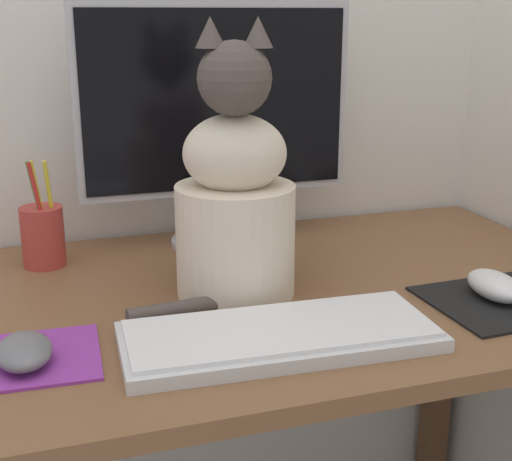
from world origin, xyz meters
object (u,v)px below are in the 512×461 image
(keyboard, at_px, (280,335))
(computer_mouse_left, at_px, (24,351))
(monitor, at_px, (216,115))
(computer_mouse_right, at_px, (495,286))
(pen_cup, at_px, (43,235))
(cat, at_px, (235,197))

(keyboard, relative_size, computer_mouse_left, 4.17)
(monitor, relative_size, computer_mouse_left, 4.94)
(computer_mouse_left, relative_size, computer_mouse_right, 0.93)
(computer_mouse_left, xyz_separation_m, pen_cup, (0.04, 0.36, 0.03))
(computer_mouse_right, height_order, pen_cup, pen_cup)
(cat, bearing_deg, computer_mouse_right, -8.66)
(keyboard, height_order, pen_cup, pen_cup)
(monitor, distance_m, pen_cup, 0.36)
(monitor, bearing_deg, computer_mouse_left, -131.54)
(cat, height_order, pen_cup, cat)
(computer_mouse_right, distance_m, cat, 0.40)
(keyboard, distance_m, cat, 0.23)
(cat, xyz_separation_m, pen_cup, (-0.27, 0.22, -0.10))
(monitor, height_order, pen_cup, monitor)
(computer_mouse_left, bearing_deg, pen_cup, 84.13)
(computer_mouse_left, distance_m, cat, 0.36)
(keyboard, bearing_deg, monitor, 88.22)
(keyboard, bearing_deg, cat, 94.16)
(monitor, relative_size, pen_cup, 2.69)
(monitor, bearing_deg, computer_mouse_right, -50.87)
(keyboard, xyz_separation_m, cat, (-0.00, 0.18, 0.14))
(cat, relative_size, pen_cup, 2.22)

